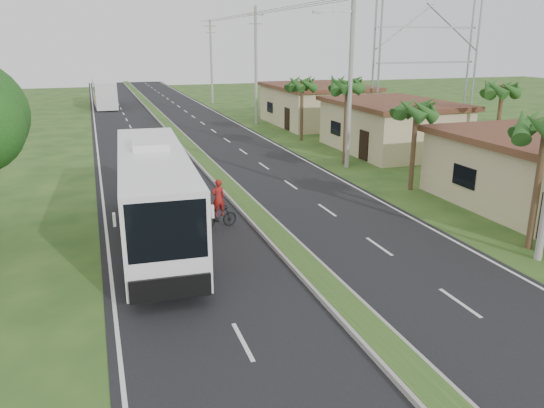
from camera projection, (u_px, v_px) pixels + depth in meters
name	position (u px, v px, depth m)	size (l,w,h in m)	color
ground	(359.00, 321.00, 15.40)	(180.00, 180.00, 0.00)	#224419
road_asphalt	(211.00, 170.00, 33.52)	(14.00, 160.00, 0.02)	black
median_strip	(211.00, 169.00, 33.49)	(1.20, 160.00, 0.18)	gray
lane_edge_left	(101.00, 179.00, 31.48)	(0.12, 160.00, 0.01)	silver
lane_edge_right	(309.00, 163.00, 35.57)	(0.12, 160.00, 0.01)	silver
shop_mid	(391.00, 126.00, 39.06)	(7.60, 10.60, 3.67)	tan
shop_far	(316.00, 104.00, 51.72)	(8.60, 11.60, 3.82)	tan
palm_verge_b	(416.00, 110.00, 27.86)	(2.40, 2.40, 5.05)	#473321
palm_verge_c	(347.00, 85.00, 33.80)	(2.40, 2.40, 5.85)	#473321
palm_verge_d	(302.00, 84.00, 42.27)	(2.40, 2.40, 5.25)	#473321
palm_behind_shop	(502.00, 90.00, 32.88)	(2.40, 2.40, 5.65)	#473321
utility_pole_b	(350.00, 68.00, 32.46)	(3.20, 0.28, 12.00)	gray
utility_pole_c	(256.00, 65.00, 50.76)	(1.60, 0.28, 11.00)	gray
utility_pole_d	(211.00, 61.00, 68.95)	(1.60, 0.28, 10.50)	gray
billboard_lattice	(426.00, 53.00, 47.29)	(10.18, 1.18, 12.07)	gray
coach_bus_main	(154.00, 189.00, 20.98)	(3.20, 12.40, 3.97)	white
coach_bus_far	(104.00, 92.00, 65.71)	(2.65, 11.20, 3.25)	silver
motorcyclist	(219.00, 211.00, 22.91)	(1.72, 0.75, 2.19)	black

